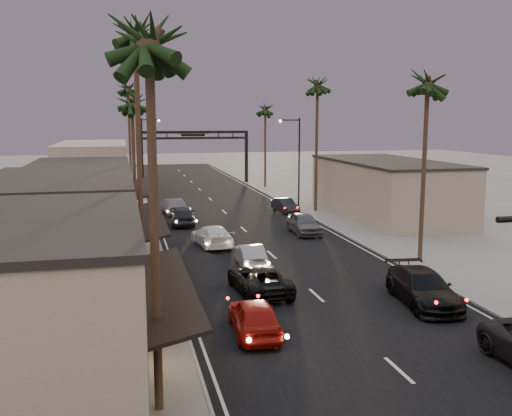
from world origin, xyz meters
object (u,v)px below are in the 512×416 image
palm_rb (318,81)px  palm_far (128,101)px  streetlight_left (145,151)px  palm_la (149,29)px  palm_rc (265,106)px  streetlight_right (296,156)px  curbside_black (423,288)px  oncoming_silver (250,255)px  arch (193,144)px  palm_lc (132,98)px  palm_ld (128,85)px  oncoming_pickup (259,279)px  palm_lb (135,28)px  oncoming_red (254,316)px  palm_ra (428,77)px

palm_rb → palm_far: bearing=116.4°
streetlight_left → palm_la: (-1.68, -49.00, 6.11)m
streetlight_left → palm_la: bearing=-92.0°
palm_rb → palm_rc: size_ratio=1.16×
streetlight_right → curbside_black: bearing=-94.7°
oncoming_silver → curbside_black: bearing=129.1°
arch → oncoming_silver: 44.68m
palm_far → oncoming_silver: size_ratio=3.21×
palm_lc → palm_rc: same height
streetlight_right → palm_rb: palm_rb is taller
palm_ld → palm_far: bearing=89.3°
palm_rb → oncoming_pickup: palm_rb is taller
palm_rc → curbside_black: bearing=-94.8°
oncoming_silver → palm_rb: bearing=-116.9°
palm_lb → palm_lc: (0.00, 14.00, -2.92)m
palm_lc → palm_rc: bearing=58.4°
palm_lc → oncoming_red: bearing=-78.6°
oncoming_pickup → curbside_black: size_ratio=0.94×
palm_la → oncoming_pickup: palm_la is taller
streetlight_right → palm_rc: palm_rc is taller
palm_la → palm_lb: (-0.00, 13.00, 1.94)m
streetlight_right → arch: bearing=105.5°
arch → palm_rb: (8.60, -26.00, 6.88)m
arch → palm_rb: palm_rb is taller
oncoming_red → streetlight_left: bearing=-83.3°
palm_ra → palm_lb: bearing=-173.4°
palm_ra → palm_rb: size_ratio=0.93×
palm_rb → palm_ld: bearing=147.4°
oncoming_silver → streetlight_left: bearing=-78.3°
curbside_black → palm_far: bearing=108.6°
palm_lb → oncoming_pickup: bearing=-17.8°
arch → palm_rb: bearing=-71.7°
oncoming_silver → streetlight_right: bearing=-111.6°
palm_lc → oncoming_pickup: size_ratio=2.28×
palm_lc → palm_rc: 32.86m
streetlight_right → palm_far: palm_far is taller
streetlight_left → oncoming_silver: bearing=-81.4°
curbside_black → oncoming_pickup: bearing=160.8°
arch → curbside_black: bearing=-85.1°
streetlight_left → palm_ra: size_ratio=0.68×
palm_rb → arch: bearing=108.3°
oncoming_red → oncoming_pickup: oncoming_red is taller
arch → curbside_black: arch is taller
palm_la → curbside_black: palm_la is taller
palm_rb → palm_lc: bearing=-155.1°
streetlight_right → palm_ra: (1.68, -21.00, 6.11)m
palm_lc → palm_ld: size_ratio=0.86×
palm_rb → curbside_black: palm_rb is taller
palm_la → palm_lc: (-0.00, 27.00, -0.97)m
arch → curbside_black: (4.60, -53.46, -4.71)m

